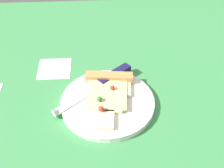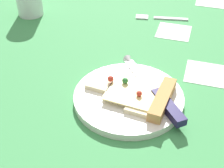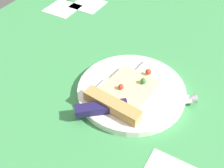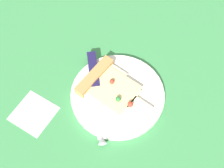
{
  "view_description": "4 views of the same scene",
  "coord_description": "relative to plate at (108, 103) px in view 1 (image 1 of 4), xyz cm",
  "views": [
    {
      "loc": [
        5.41,
        -44.41,
        49.89
      ],
      "look_at": [
        8.26,
        5.96,
        3.37
      ],
      "focal_mm": 44.97,
      "sensor_mm": 36.0,
      "label": 1
    },
    {
      "loc": [
        57.04,
        13.76,
        44.47
      ],
      "look_at": [
        7.33,
        -1.22,
        3.8
      ],
      "focal_mm": 52.57,
      "sensor_mm": 36.0,
      "label": 2
    },
    {
      "loc": [
        -9.88,
        39.86,
        42.11
      ],
      "look_at": [
        10.55,
        4.18,
        2.71
      ],
      "focal_mm": 44.6,
      "sensor_mm": 36.0,
      "label": 3
    },
    {
      "loc": [
        -24.83,
        -15.81,
        70.57
      ],
      "look_at": [
        8.03,
        4.44,
        2.71
      ],
      "focal_mm": 52.47,
      "sensor_mm": 36.0,
      "label": 4
    }
  ],
  "objects": [
    {
      "name": "ground_plane",
      "position": [
        -6.99,
        -2.22,
        -2.27
      ],
      "size": [
        115.86,
        115.86,
        3.0
      ],
      "color": "#3D8C4C",
      "rests_on": "ground"
    },
    {
      "name": "knife",
      "position": [
        -1.33,
        5.47,
        1.38
      ],
      "size": [
        19.91,
        16.81,
        2.45
      ],
      "rotation": [
        0.0,
        0.0,
        2.26
      ],
      "color": "silver",
      "rests_on": "plate"
    },
    {
      "name": "pizza_slice",
      "position": [
        0.24,
        2.55,
        1.57
      ],
      "size": [
        12.2,
        18.1,
        2.59
      ],
      "rotation": [
        0.0,
        0.0,
        3.04
      ],
      "color": "beige",
      "rests_on": "plate"
    },
    {
      "name": "plate",
      "position": [
        0.0,
        0.0,
        0.0
      ],
      "size": [
        22.55,
        22.55,
        1.54
      ],
      "primitive_type": "cylinder",
      "color": "white",
      "rests_on": "ground_plane"
    }
  ]
}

